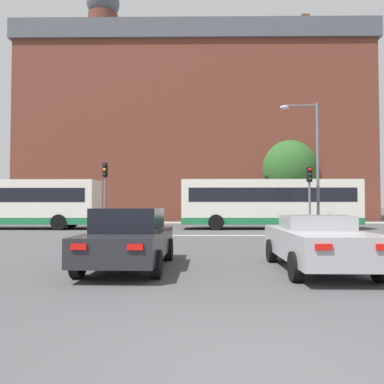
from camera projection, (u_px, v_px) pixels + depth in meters
ground_plane at (263, 374)px, 3.59m from camera, size 400.00×400.00×0.00m
stop_line_strip at (208, 235)px, 19.72m from camera, size 8.54×0.30×0.01m
far_pavement at (203, 223)px, 33.51m from camera, size 69.49×2.50×0.01m
brick_civic_building at (193, 130)px, 43.88m from camera, size 37.31×14.22×27.58m
car_saloon_left at (130, 238)px, 9.60m from camera, size 2.05×4.49×1.54m
car_roadster_right at (317, 242)px, 9.26m from camera, size 2.03×4.48×1.36m
bus_crossing_lead at (269, 203)px, 25.00m from camera, size 11.66×2.73×3.26m
bus_crossing_trailing at (15, 203)px, 25.04m from camera, size 11.07×2.68×3.24m
traffic_light_near_right at (310, 189)px, 20.13m from camera, size 0.26×0.31×3.65m
traffic_light_near_left at (105, 186)px, 20.78m from camera, size 0.26×0.31×3.97m
traffic_light_far_right at (267, 191)px, 33.16m from camera, size 0.26×0.31×4.19m
street_lamp_junction at (311, 154)px, 20.73m from camera, size 2.15×0.36×7.29m
pedestrian_waiting at (207, 212)px, 34.18m from camera, size 0.32×0.44×1.57m
tree_by_building at (288, 171)px, 37.89m from camera, size 5.99×5.99×8.22m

